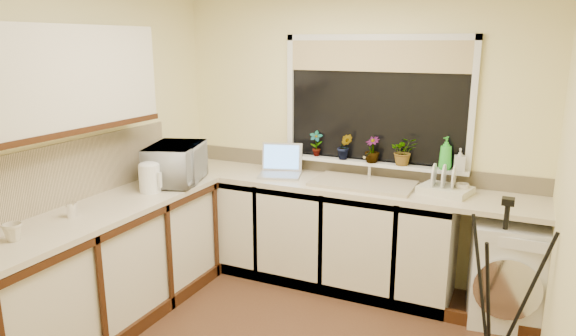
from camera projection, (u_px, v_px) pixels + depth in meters
The scene contains 31 objects.
wall_back at pixel (352, 138), 4.48m from camera, with size 3.20×3.20×0.00m, color #FEF1A9.
wall_front at pixel (90, 277), 1.84m from camera, with size 3.20×3.20×0.00m, color #FEF1A9.
wall_left at pixel (82, 155), 3.81m from camera, with size 3.00×3.00×0.00m, color #FEF1A9.
wall_right at pixel (571, 215), 2.50m from camera, with size 3.00×3.00×0.00m, color #FEF1A9.
base_cabinet_back at pixel (304, 229), 4.54m from camera, with size 2.55×0.60×0.86m, color silver.
base_cabinet_left at pixel (92, 277), 3.62m from camera, with size 0.54×2.40×0.86m, color silver.
worktop_back at pixel (340, 185), 4.30m from camera, with size 3.20×0.60×0.04m, color beige.
worktop_left at pixel (86, 217), 3.51m from camera, with size 0.60×2.40×0.04m, color beige.
upper_cabinet at pixel (37, 81), 3.21m from camera, with size 0.28×1.90×0.70m, color silver.
splashback_left at pixel (52, 178), 3.57m from camera, with size 0.02×2.40×0.45m, color beige.
splashback_back at pixel (351, 167), 4.53m from camera, with size 3.20×0.02×0.14m, color beige.
window_glass at pixel (376, 102), 4.30m from camera, with size 1.50×0.02×1.00m, color black.
window_blind at pixel (377, 56), 4.19m from camera, with size 1.50×0.02×0.25m, color tan.
windowsill at pixel (371, 163), 4.38m from camera, with size 1.60×0.14×0.03m, color white.
sink at pixel (363, 183), 4.21m from camera, with size 0.82×0.46×0.03m, color tan.
faucet at pixel (370, 166), 4.34m from camera, with size 0.03×0.03×0.24m, color silver.
washing_machine at pixel (509, 271), 3.82m from camera, with size 0.55×0.53×0.77m, color white.
laptop at pixel (281, 167), 4.53m from camera, with size 0.43×0.41×0.27m.
kettle at pixel (150, 179), 3.99m from camera, with size 0.16×0.16×0.21m, color white.
dish_rack at pixel (445, 190), 3.97m from camera, with size 0.37×0.28×0.06m, color beige.
tripod at pixel (499, 290), 3.11m from camera, with size 0.57×0.57×1.16m, color black, non-canonical shape.
steel_jar at pixel (72, 210), 3.43m from camera, with size 0.07×0.07×0.10m, color white.
microwave at pixel (176, 164), 4.26m from camera, with size 0.57×0.39×0.32m, color silver.
plant_a at pixel (316, 143), 4.56m from camera, with size 0.12×0.08×0.23m, color #999999.
plant_b at pixel (345, 147), 4.42m from camera, with size 0.12×0.10×0.23m, color #999999.
plant_c at pixel (372, 150), 4.31m from camera, with size 0.12×0.12×0.22m, color #999999.
plant_d at pixel (404, 151), 4.22m from camera, with size 0.21×0.18×0.24m, color #999999.
soap_bottle_green at pixel (446, 153), 4.07m from camera, with size 0.10×0.10×0.26m, color green.
soap_bottle_clear at pixel (460, 160), 4.04m from camera, with size 0.08×0.08×0.18m, color #999999.
cup_back at pixel (462, 189), 3.95m from camera, with size 0.11×0.11×0.08m, color silver.
cup_left at pixel (13, 232), 3.03m from camera, with size 0.11×0.11×0.10m, color beige.
Camera 1 is at (1.35, -2.73, 2.05)m, focal length 32.12 mm.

